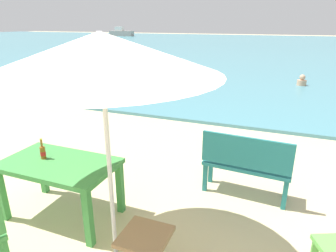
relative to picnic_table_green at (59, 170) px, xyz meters
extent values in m
cube|color=teal|center=(1.20, 29.12, -0.61)|extent=(120.00, 50.00, 0.08)
cube|color=#3D8C42|center=(0.00, 0.00, 0.08)|extent=(1.40, 0.80, 0.06)
cube|color=#3D8C42|center=(-0.64, -0.34, -0.30)|extent=(0.08, 0.08, 0.70)
cube|color=#3D8C42|center=(0.64, -0.34, -0.30)|extent=(0.08, 0.08, 0.70)
cube|color=#3D8C42|center=(-0.64, 0.34, -0.30)|extent=(0.08, 0.08, 0.70)
cube|color=#3D8C42|center=(0.64, 0.34, -0.30)|extent=(0.08, 0.08, 0.70)
cylinder|color=brown|center=(-0.24, 0.02, 0.19)|extent=(0.06, 0.06, 0.16)
cone|color=brown|center=(-0.24, 0.02, 0.27)|extent=(0.06, 0.06, 0.03)
cylinder|color=brown|center=(-0.24, 0.02, 0.32)|extent=(0.03, 0.03, 0.09)
cylinder|color=red|center=(-0.24, 0.02, 0.18)|extent=(0.07, 0.07, 0.05)
cylinder|color=gold|center=(-0.24, 0.02, 0.37)|extent=(0.03, 0.03, 0.01)
cylinder|color=silver|center=(0.97, -0.36, 0.50)|extent=(0.04, 0.04, 2.30)
cone|color=beige|center=(0.97, -0.36, 1.47)|extent=(2.10, 2.10, 0.36)
cube|color=olive|center=(1.42, -0.54, -0.13)|extent=(0.44, 0.44, 0.04)
cube|color=#237275|center=(2.09, 1.34, -0.20)|extent=(1.22, 0.43, 0.05)
cube|color=#237275|center=(2.08, 1.18, 0.08)|extent=(1.20, 0.11, 0.44)
cube|color=#237275|center=(2.65, 1.45, -0.44)|extent=(0.06, 0.06, 0.42)
cube|color=#237275|center=(1.55, 1.52, -0.44)|extent=(0.06, 0.06, 0.42)
cube|color=#237275|center=(2.63, 1.17, -0.44)|extent=(0.06, 0.06, 0.42)
cube|color=#237275|center=(1.54, 1.24, -0.44)|extent=(0.06, 0.06, 0.42)
cylinder|color=tan|center=(3.11, 9.63, -0.47)|extent=(0.34, 0.34, 0.20)
sphere|color=tan|center=(3.11, 9.63, -0.27)|extent=(0.21, 0.21, 0.21)
cube|color=gray|center=(-23.32, 41.93, -0.15)|extent=(4.07, 1.11, 0.83)
cube|color=silver|center=(-23.69, 41.93, 0.59)|extent=(1.29, 0.83, 0.65)
camera|label=1|loc=(2.42, -2.50, 1.72)|focal=31.38mm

